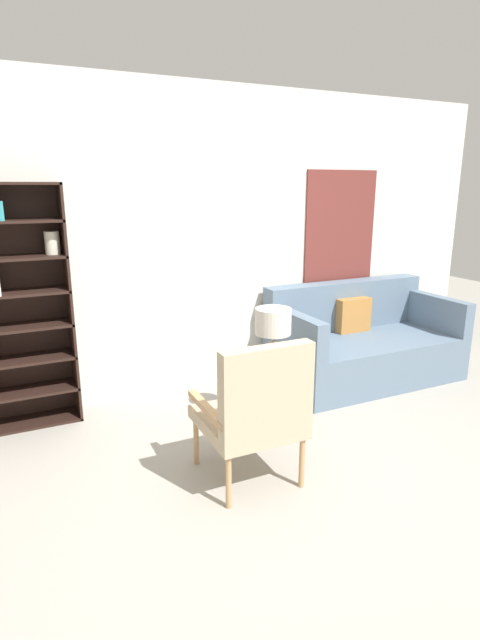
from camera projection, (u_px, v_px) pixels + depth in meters
ground_plane at (311, 502)px, 3.01m from camera, size 14.00×14.00×0.00m
wall_back at (194, 244)px, 4.44m from camera, size 6.40×0.08×2.70m
armchair at (256, 407)px, 3.05m from camera, size 0.59×0.62×0.97m
couch at (361, 345)px, 4.93m from camera, size 1.79×0.94×0.91m
side_table at (262, 370)px, 3.91m from camera, size 0.49×0.49×0.50m
table_lamp at (273, 330)px, 3.78m from camera, size 0.28×0.28×0.45m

